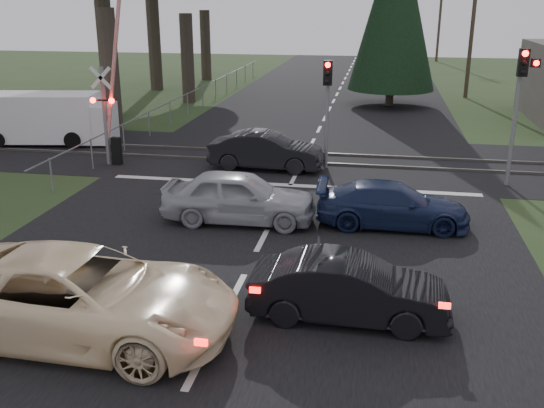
% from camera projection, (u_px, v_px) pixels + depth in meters
% --- Properties ---
extents(ground, '(120.00, 120.00, 0.00)m').
position_uv_depth(ground, '(237.00, 290.00, 13.65)').
color(ground, '#2C3E1C').
rests_on(ground, ground).
extents(road, '(14.00, 100.00, 0.01)m').
position_uv_depth(road, '(297.00, 172.00, 22.97)').
color(road, black).
rests_on(road, ground).
extents(rail_corridor, '(120.00, 8.00, 0.01)m').
position_uv_depth(rail_corridor, '(304.00, 159.00, 24.84)').
color(rail_corridor, black).
rests_on(rail_corridor, ground).
extents(stop_line, '(13.00, 0.35, 0.00)m').
position_uv_depth(stop_line, '(290.00, 185.00, 21.29)').
color(stop_line, silver).
rests_on(stop_line, ground).
extents(rail_near, '(120.00, 0.12, 0.10)m').
position_uv_depth(rail_near, '(301.00, 163.00, 24.08)').
color(rail_near, '#59544C').
rests_on(rail_near, ground).
extents(rail_far, '(120.00, 0.12, 0.10)m').
position_uv_depth(rail_far, '(306.00, 153.00, 25.57)').
color(rail_far, '#59544C').
rests_on(rail_far, ground).
extents(crossing_signal, '(1.62, 0.38, 6.96)m').
position_uv_depth(crossing_signal, '(110.00, 113.00, 23.32)').
color(crossing_signal, slate).
rests_on(crossing_signal, ground).
extents(traffic_signal_right, '(0.68, 0.48, 4.70)m').
position_uv_depth(traffic_signal_right, '(521.00, 91.00, 20.16)').
color(traffic_signal_right, slate).
rests_on(traffic_signal_right, ground).
extents(traffic_signal_center, '(0.32, 0.48, 4.10)m').
position_uv_depth(traffic_signal_center, '(327.00, 96.00, 22.54)').
color(traffic_signal_center, slate).
rests_on(traffic_signal_center, ground).
extents(utility_pole_mid, '(1.80, 0.26, 9.00)m').
position_uv_depth(utility_pole_mid, '(473.00, 24.00, 38.68)').
color(utility_pole_mid, '#4C3D2D').
rests_on(utility_pole_mid, ground).
extents(utility_pole_far, '(1.80, 0.26, 9.00)m').
position_uv_depth(utility_pole_far, '(440.00, 14.00, 61.98)').
color(utility_pole_far, '#4C3D2D').
rests_on(utility_pole_far, ground).
extents(conifer_tree, '(5.20, 5.20, 11.00)m').
position_uv_depth(conifer_tree, '(395.00, 3.00, 35.38)').
color(conifer_tree, '#473D33').
rests_on(conifer_tree, ground).
extents(fence_left, '(0.10, 36.00, 1.20)m').
position_uv_depth(fence_left, '(196.00, 109.00, 35.92)').
color(fence_left, slate).
rests_on(fence_left, ground).
extents(cream_coupe, '(6.16, 2.95, 1.70)m').
position_uv_depth(cream_coupe, '(80.00, 296.00, 11.58)').
color(cream_coupe, '#FFE5B6').
rests_on(cream_coupe, ground).
extents(dark_hatchback, '(4.04, 1.46, 1.32)m').
position_uv_depth(dark_hatchback, '(349.00, 289.00, 12.24)').
color(dark_hatchback, black).
rests_on(dark_hatchback, ground).
extents(silver_car, '(4.52, 1.93, 1.52)m').
position_uv_depth(silver_car, '(239.00, 197.00, 17.63)').
color(silver_car, '#A0A2A8').
rests_on(silver_car, ground).
extents(blue_sedan, '(4.39, 1.89, 1.26)m').
position_uv_depth(blue_sedan, '(392.00, 205.00, 17.33)').
color(blue_sedan, '#162144').
rests_on(blue_sedan, ground).
extents(dark_car_far, '(4.40, 1.68, 1.43)m').
position_uv_depth(dark_car_far, '(267.00, 151.00, 23.15)').
color(dark_car_far, black).
rests_on(dark_car_far, ground).
extents(white_van, '(5.99, 2.95, 2.24)m').
position_uv_depth(white_van, '(51.00, 118.00, 27.19)').
color(white_van, white).
rests_on(white_van, ground).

